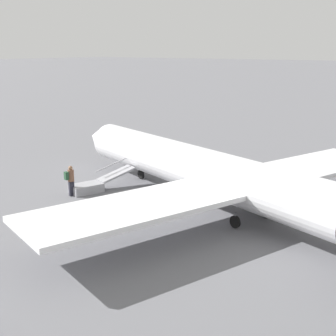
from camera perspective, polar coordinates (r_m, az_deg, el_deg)
The scene contains 4 objects.
ground_plane at distance 24.37m, azimuth 6.22°, elevation -5.10°, with size 600.00×600.00×0.00m, color slate.
airplane_main at distance 23.21m, azimuth 7.79°, elevation -1.34°, with size 27.69×21.53×6.21m.
boarding_stairs at distance 27.58m, azimuth -9.18°, elevation -2.08°, with size 2.17×4.13×1.59m.
passenger at distance 26.77m, azimuth -11.81°, elevation -1.28°, with size 0.42×0.57×1.74m.
Camera 1 is at (-11.31, 20.00, 8.11)m, focal length 50.00 mm.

